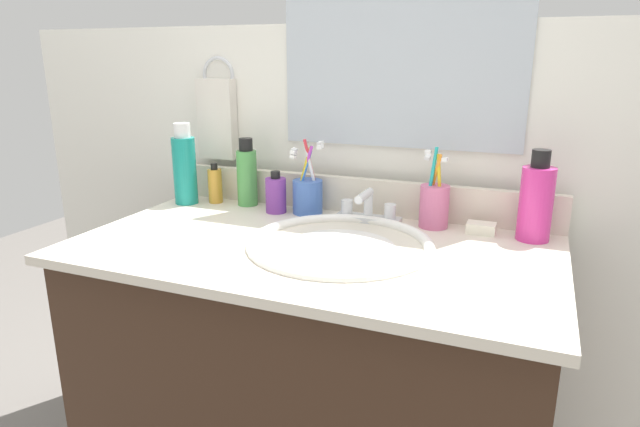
{
  "coord_description": "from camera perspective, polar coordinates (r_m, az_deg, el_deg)",
  "views": [
    {
      "loc": [
        0.43,
        -1.02,
        1.22
      ],
      "look_at": [
        0.02,
        0.0,
        0.9
      ],
      "focal_mm": 30.48,
      "sensor_mm": 36.0,
      "label": 1
    }
  ],
  "objects": [
    {
      "name": "vanity_cabinet",
      "position": [
        1.37,
        -0.75,
        -20.23
      ],
      "size": [
        0.99,
        0.53,
        0.81
      ],
      "primitive_type": "cube",
      "color": "#382316",
      "rests_on": "ground_plane"
    },
    {
      "name": "countertop",
      "position": [
        1.17,
        -0.82,
        -3.67
      ],
      "size": [
        1.03,
        0.57,
        0.02
      ],
      "primitive_type": "cube",
      "color": "beige",
      "rests_on": "vanity_cabinet"
    },
    {
      "name": "backsplash",
      "position": [
        1.4,
        3.52,
        1.97
      ],
      "size": [
        1.03,
        0.02,
        0.09
      ],
      "primitive_type": "cube",
      "color": "beige",
      "rests_on": "countertop"
    },
    {
      "name": "back_wall",
      "position": [
        1.53,
        4.12,
        -5.71
      ],
      "size": [
        2.13,
        0.04,
        1.3
      ],
      "primitive_type": "cube",
      "color": "white",
      "rests_on": "ground_plane"
    },
    {
      "name": "mirror_panel",
      "position": [
        1.37,
        8.56,
        18.56
      ],
      "size": [
        0.6,
        0.01,
        0.56
      ],
      "primitive_type": "cube",
      "color": "#B2BCC6"
    },
    {
      "name": "towel_ring",
      "position": [
        1.58,
        -10.62,
        14.12
      ],
      "size": [
        0.1,
        0.01,
        0.1
      ],
      "primitive_type": "torus",
      "rotation": [
        1.57,
        0.0,
        0.0
      ],
      "color": "silver"
    },
    {
      "name": "hand_towel",
      "position": [
        1.57,
        -10.75,
        9.71
      ],
      "size": [
        0.11,
        0.04,
        0.22
      ],
      "primitive_type": "cube",
      "color": "silver"
    },
    {
      "name": "sink_basin",
      "position": [
        1.17,
        2.1,
        -4.82
      ],
      "size": [
        0.4,
        0.4,
        0.11
      ],
      "color": "white",
      "rests_on": "countertop"
    },
    {
      "name": "faucet",
      "position": [
        1.32,
        5.0,
        0.31
      ],
      "size": [
        0.16,
        0.1,
        0.08
      ],
      "color": "silver",
      "rests_on": "countertop"
    },
    {
      "name": "bottle_soap_pink",
      "position": [
        1.26,
        21.75,
        1.21
      ],
      "size": [
        0.07,
        0.07,
        0.2
      ],
      "color": "#D8338C",
      "rests_on": "countertop"
    },
    {
      "name": "bottle_cream_purple",
      "position": [
        1.4,
        -4.66,
        2.0
      ],
      "size": [
        0.05,
        0.05,
        0.11
      ],
      "color": "#7A3899",
      "rests_on": "countertop"
    },
    {
      "name": "bottle_oil_amber",
      "position": [
        1.52,
        -10.95,
        2.93
      ],
      "size": [
        0.04,
        0.04,
        0.11
      ],
      "color": "gold",
      "rests_on": "countertop"
    },
    {
      "name": "bottle_toner_green",
      "position": [
        1.47,
        -7.68,
        4.03
      ],
      "size": [
        0.05,
        0.05,
        0.18
      ],
      "color": "#4C9E4C",
      "rests_on": "countertop"
    },
    {
      "name": "bottle_mouthwash_teal",
      "position": [
        1.52,
        -14.03,
        4.74
      ],
      "size": [
        0.06,
        0.06,
        0.22
      ],
      "color": "teal",
      "rests_on": "countertop"
    },
    {
      "name": "cup_pink",
      "position": [
        1.3,
        11.89,
        0.92
      ],
      "size": [
        0.07,
        0.07,
        0.19
      ],
      "color": "#D16693",
      "rests_on": "countertop"
    },
    {
      "name": "cup_blue_plastic",
      "position": [
        1.39,
        -1.32,
        2.05
      ],
      "size": [
        0.09,
        0.08,
        0.19
      ],
      "color": "#3F66B7",
      "rests_on": "countertop"
    },
    {
      "name": "soap_bar",
      "position": [
        1.29,
        16.56,
        -1.48
      ],
      "size": [
        0.06,
        0.04,
        0.02
      ],
      "primitive_type": "cube",
      "color": "white",
      "rests_on": "countertop"
    }
  ]
}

